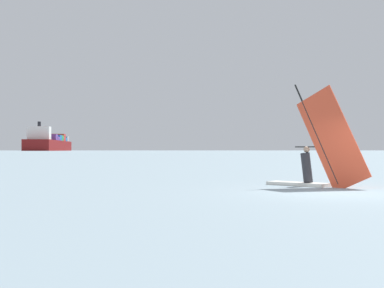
{
  "coord_description": "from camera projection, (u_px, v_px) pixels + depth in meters",
  "views": [
    {
      "loc": [
        -2.15,
        -14.74,
        1.27
      ],
      "look_at": [
        -6.35,
        14.42,
        1.61
      ],
      "focal_mm": 45.86,
      "sensor_mm": 36.0,
      "label": 1
    }
  ],
  "objects": [
    {
      "name": "ground_plane",
      "position": [
        337.0,
        193.0,
        14.26
      ],
      "size": [
        4000.0,
        4000.0,
        0.0
      ],
      "primitive_type": "plane",
      "color": "gray"
    },
    {
      "name": "windsurfer",
      "position": [
        314.0,
        160.0,
        16.85
      ],
      "size": [
        3.32,
        2.42,
        3.76
      ],
      "rotation": [
        0.0,
        0.0,
        2.54
      ],
      "color": "white",
      "rests_on": "ground_plane"
    },
    {
      "name": "cargo_ship",
      "position": [
        50.0,
        143.0,
        669.76
      ],
      "size": [
        75.11,
        186.91,
        35.86
      ],
      "rotation": [
        0.0,
        0.0,
        1.81
      ],
      "color": "maroon",
      "rests_on": "ground_plane"
    },
    {
      "name": "distant_headland",
      "position": [
        197.0,
        144.0,
        1354.85
      ],
      "size": [
        1373.95,
        476.96,
        36.45
      ],
      "primitive_type": "cube",
      "rotation": [
        0.0,
        0.0,
        -0.14
      ],
      "color": "#60665B",
      "rests_on": "ground_plane"
    }
  ]
}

